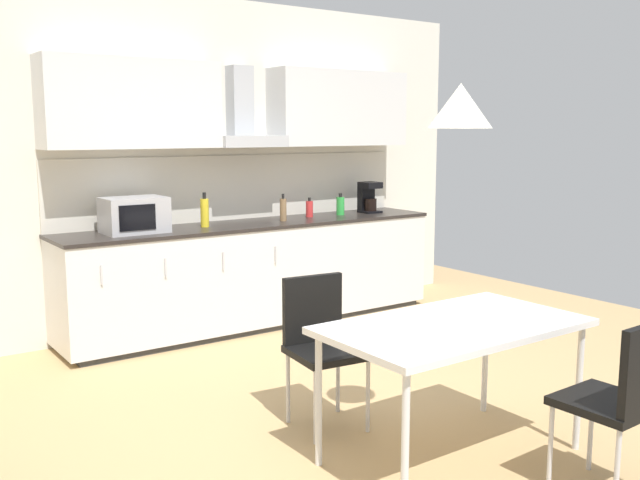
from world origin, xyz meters
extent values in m
cube|color=tan|center=(0.00, 0.00, -0.01)|extent=(8.06, 7.22, 0.02)
cube|color=silver|center=(0.00, 2.46, 1.42)|extent=(6.45, 0.10, 2.85)
cube|color=#333333|center=(0.73, 2.09, 0.03)|extent=(3.32, 0.59, 0.05)
cube|color=silver|center=(0.73, 2.09, 0.47)|extent=(3.46, 0.64, 0.84)
cube|color=#282321|center=(0.73, 2.09, 0.90)|extent=(3.48, 0.66, 0.03)
cube|color=silver|center=(-0.75, 1.75, 0.68)|extent=(0.01, 0.01, 0.14)
cube|color=silver|center=(-0.26, 1.75, 0.68)|extent=(0.01, 0.01, 0.14)
cube|color=silver|center=(0.23, 1.75, 0.68)|extent=(0.01, 0.01, 0.14)
cube|color=silver|center=(0.73, 1.75, 0.68)|extent=(0.01, 0.01, 0.14)
cube|color=silver|center=(0.73, 2.40, 1.21)|extent=(3.46, 0.02, 0.58)
cube|color=silver|center=(-0.29, 2.24, 1.92)|extent=(1.42, 0.34, 0.70)
cube|color=silver|center=(1.75, 2.24, 1.92)|extent=(1.42, 0.34, 0.70)
cube|color=#B7BABF|center=(0.73, 2.22, 1.62)|extent=(0.62, 0.40, 0.10)
cube|color=#B7BABF|center=(0.73, 2.33, 1.95)|extent=(0.20, 0.16, 0.65)
cube|color=#ADADB2|center=(-0.37, 2.09, 1.06)|extent=(0.48, 0.34, 0.28)
cube|color=black|center=(-0.41, 1.91, 1.06)|extent=(0.29, 0.01, 0.20)
cube|color=black|center=(2.02, 2.09, 0.93)|extent=(0.18, 0.18, 0.02)
cylinder|color=black|center=(2.02, 2.08, 1.00)|extent=(0.12, 0.12, 0.12)
cube|color=black|center=(2.02, 2.15, 1.07)|extent=(0.16, 0.08, 0.30)
cube|color=black|center=(2.02, 2.08, 1.19)|extent=(0.18, 0.16, 0.06)
cylinder|color=red|center=(1.34, 2.14, 0.99)|extent=(0.07, 0.07, 0.15)
cylinder|color=black|center=(1.34, 2.14, 1.08)|extent=(0.03, 0.03, 0.03)
cylinder|color=brown|center=(0.98, 2.03, 1.02)|extent=(0.06, 0.06, 0.20)
cylinder|color=black|center=(0.98, 2.03, 1.14)|extent=(0.02, 0.02, 0.04)
cylinder|color=yellow|center=(0.24, 2.07, 1.03)|extent=(0.07, 0.07, 0.24)
cylinder|color=black|center=(0.24, 2.07, 1.18)|extent=(0.03, 0.03, 0.05)
cylinder|color=green|center=(1.68, 2.11, 1.00)|extent=(0.08, 0.08, 0.17)
cylinder|color=black|center=(1.68, 2.11, 1.11)|extent=(0.03, 0.03, 0.04)
cube|color=white|center=(0.24, -0.78, 0.71)|extent=(1.37, 0.78, 0.04)
cylinder|color=silver|center=(-0.39, -1.11, 0.35)|extent=(0.04, 0.04, 0.70)
cylinder|color=silver|center=(0.86, -1.11, 0.35)|extent=(0.04, 0.04, 0.70)
cylinder|color=silver|center=(-0.39, -0.46, 0.35)|extent=(0.04, 0.04, 0.70)
cylinder|color=silver|center=(0.86, -0.46, 0.35)|extent=(0.04, 0.04, 0.70)
cube|color=black|center=(-0.07, -0.10, 0.45)|extent=(0.44, 0.44, 0.04)
cube|color=black|center=(-0.05, 0.08, 0.67)|extent=(0.38, 0.08, 0.40)
cylinder|color=silver|center=(0.08, -0.28, 0.21)|extent=(0.02, 0.02, 0.43)
cylinder|color=silver|center=(-0.26, -0.25, 0.21)|extent=(0.02, 0.02, 0.43)
cylinder|color=silver|center=(0.12, 0.05, 0.21)|extent=(0.02, 0.02, 0.43)
cylinder|color=silver|center=(-0.22, 0.09, 0.21)|extent=(0.02, 0.02, 0.43)
cube|color=black|center=(0.54, -1.47, 0.45)|extent=(0.41, 0.41, 0.04)
cylinder|color=silver|center=(0.37, -1.31, 0.21)|extent=(0.02, 0.02, 0.43)
cylinder|color=silver|center=(0.71, -1.30, 0.21)|extent=(0.02, 0.02, 0.43)
cylinder|color=silver|center=(0.38, -1.65, 0.21)|extent=(0.02, 0.02, 0.43)
cone|color=silver|center=(0.24, -0.78, 1.83)|extent=(0.32, 0.32, 0.22)
camera|label=1|loc=(-2.39, -3.29, 1.71)|focal=40.00mm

